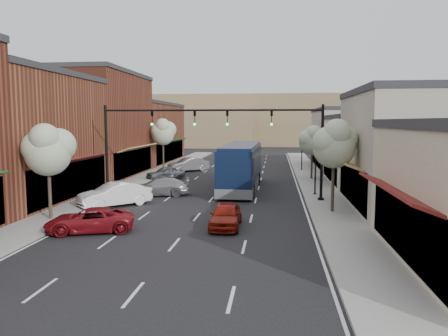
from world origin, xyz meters
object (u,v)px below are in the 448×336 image
(lamp_post_near, at_px, (316,158))
(coach_bus, at_px, (241,166))
(parked_car_c, at_px, (159,187))
(parked_car_e, at_px, (188,165))
(tree_right_near, at_px, (335,143))
(tree_right_far, at_px, (313,140))
(parked_car_a, at_px, (90,220))
(tree_left_far, at_px, (163,132))
(parked_car_b, at_px, (115,195))
(red_hatchback, at_px, (226,215))
(parked_car_d, at_px, (166,173))
(tree_left_near, at_px, (48,149))
(lamp_post_far, at_px, (302,145))
(signal_mast_right, at_px, (288,138))
(signal_mast_left, at_px, (137,137))

(lamp_post_near, bearing_deg, coach_bus, 155.00)
(parked_car_c, relative_size, parked_car_e, 1.01)
(tree_right_near, bearing_deg, tree_right_far, 90.00)
(tree_right_far, bearing_deg, coach_bus, -134.32)
(parked_car_a, xyz_separation_m, parked_car_e, (-0.35, 28.01, 0.16))
(tree_left_far, xyz_separation_m, coach_bus, (10.09, -12.66, -2.61))
(tree_right_far, bearing_deg, lamp_post_near, -93.31)
(tree_left_far, xyz_separation_m, parked_car_b, (2.05, -21.23, -3.79))
(red_hatchback, relative_size, parked_car_d, 1.03)
(tree_left_near, distance_m, red_hatchback, 10.88)
(tree_left_far, relative_size, parked_car_c, 1.27)
(lamp_post_far, bearing_deg, red_hatchback, -101.49)
(parked_car_a, bearing_deg, coach_bus, 138.55)
(tree_right_far, bearing_deg, red_hatchback, -107.26)
(red_hatchback, distance_m, parked_car_d, 20.79)
(lamp_post_far, relative_size, parked_car_b, 0.90)
(tree_left_far, bearing_deg, parked_car_a, -83.29)
(signal_mast_right, height_order, tree_right_near, signal_mast_right)
(signal_mast_right, bearing_deg, tree_left_far, 127.71)
(signal_mast_right, relative_size, lamp_post_near, 1.85)
(tree_right_near, distance_m, coach_bus, 11.64)
(tree_right_far, xyz_separation_m, lamp_post_near, (-0.55, -9.44, -0.99))
(tree_right_near, relative_size, lamp_post_far, 1.34)
(tree_left_far, distance_m, coach_bus, 16.40)
(lamp_post_near, height_order, parked_car_d, lamp_post_near)
(parked_car_d, bearing_deg, parked_car_b, -37.45)
(signal_mast_left, height_order, parked_car_d, signal_mast_left)
(signal_mast_left, bearing_deg, parked_car_b, -100.00)
(red_hatchback, bearing_deg, tree_right_near, 33.54)
(parked_car_d, bearing_deg, parked_car_c, -26.31)
(parked_car_a, bearing_deg, parked_car_c, 159.13)
(lamp_post_near, height_order, parked_car_c, lamp_post_near)
(parked_car_b, bearing_deg, tree_right_far, 92.65)
(lamp_post_near, height_order, parked_car_a, lamp_post_near)
(tree_right_far, xyz_separation_m, tree_left_near, (-16.60, -20.00, 0.23))
(tree_right_far, distance_m, lamp_post_far, 8.13)
(signal_mast_left, distance_m, coach_bus, 9.51)
(tree_left_near, bearing_deg, tree_left_far, 90.00)
(tree_right_far, distance_m, parked_car_c, 16.93)
(tree_right_near, height_order, parked_car_b, tree_right_near)
(tree_right_near, xyz_separation_m, tree_right_far, (0.00, 16.00, -0.46))
(tree_left_far, height_order, red_hatchback, tree_left_far)
(tree_right_far, bearing_deg, tree_right_near, -90.00)
(parked_car_e, bearing_deg, tree_right_far, 27.94)
(parked_car_b, xyz_separation_m, parked_car_e, (0.90, 21.08, -0.02))
(tree_left_far, height_order, parked_car_c, tree_left_far)
(parked_car_b, bearing_deg, signal_mast_left, 126.33)
(signal_mast_left, height_order, red_hatchback, signal_mast_left)
(red_hatchback, xyz_separation_m, parked_car_d, (-8.23, 19.08, -0.02))
(tree_left_near, bearing_deg, tree_right_near, 13.55)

